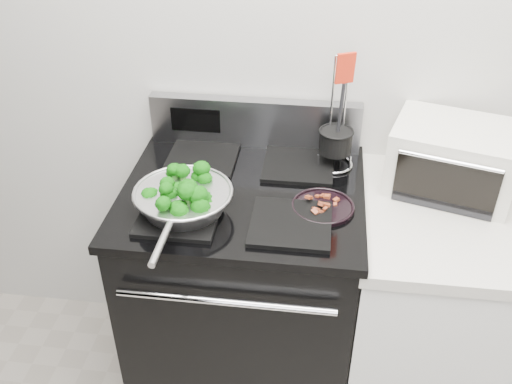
% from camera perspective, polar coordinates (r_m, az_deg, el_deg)
% --- Properties ---
extents(back_wall, '(4.00, 0.02, 2.70)m').
position_cam_1_polar(back_wall, '(1.97, 8.99, 14.85)').
color(back_wall, beige).
rests_on(back_wall, ground).
extents(gas_range, '(0.79, 0.69, 1.13)m').
position_cam_1_polar(gas_range, '(2.16, -1.15, -9.98)').
color(gas_range, black).
rests_on(gas_range, floor).
extents(counter, '(0.62, 0.68, 0.92)m').
position_cam_1_polar(counter, '(2.20, 17.15, -11.70)').
color(counter, white).
rests_on(counter, floor).
extents(skillet, '(0.31, 0.49, 0.07)m').
position_cam_1_polar(skillet, '(1.75, -7.28, -0.69)').
color(skillet, silver).
rests_on(skillet, gas_range).
extents(broccoli_pile, '(0.24, 0.24, 0.08)m').
position_cam_1_polar(broccoli_pile, '(1.74, -7.30, -0.15)').
color(broccoli_pile, '#043304').
rests_on(broccoli_pile, skillet).
extents(bacon_plate, '(0.20, 0.20, 0.04)m').
position_cam_1_polar(bacon_plate, '(1.78, 6.71, -1.19)').
color(bacon_plate, black).
rests_on(bacon_plate, gas_range).
extents(utensil_holder, '(0.13, 0.13, 0.41)m').
position_cam_1_polar(utensil_holder, '(1.97, 7.91, 4.45)').
color(utensil_holder, silver).
rests_on(utensil_holder, gas_range).
extents(toaster_oven, '(0.46, 0.39, 0.22)m').
position_cam_1_polar(toaster_oven, '(1.98, 19.08, 3.20)').
color(toaster_oven, silver).
rests_on(toaster_oven, counter).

